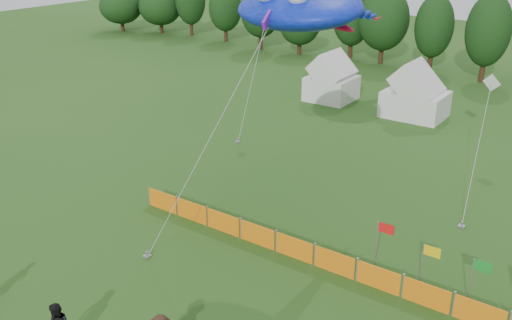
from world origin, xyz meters
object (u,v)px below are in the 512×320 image
Objects in this scene: barrier_fence at (334,262)px; stingray_kite at (305,7)px; tent_left at (332,81)px; tent_right at (416,96)px.

barrier_fence is 1.55× the size of stingray_kite.
tent_right is (7.38, -0.31, -0.01)m from tent_left.
stingray_kite reaches higher than barrier_fence.
tent_right is 23.01m from barrier_fence.
tent_right is at bearing 102.69° from barrier_fence.
stingray_kite is at bearing -65.85° from tent_left.
tent_right is 0.32× the size of stingray_kite.
tent_left is 0.17× the size of barrier_fence.
tent_left is at bearing 177.56° from tent_right.
stingray_kite is at bearing 142.59° from barrier_fence.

